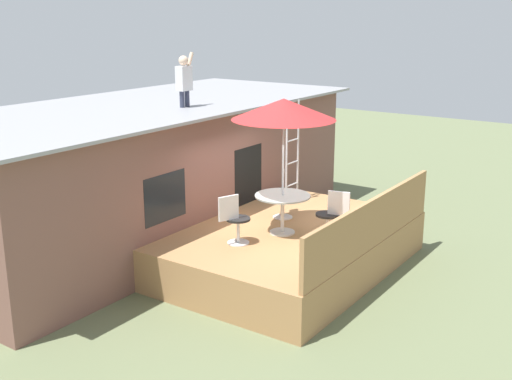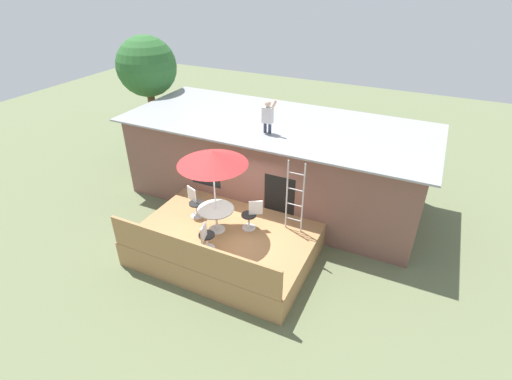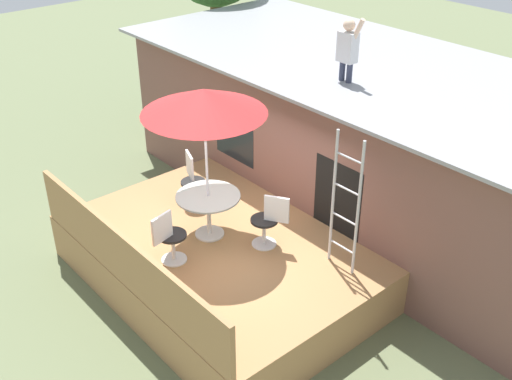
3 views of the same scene
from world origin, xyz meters
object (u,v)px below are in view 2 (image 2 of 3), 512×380
(patio_chair_near, at_px, (206,237))
(person_figure, at_px, (268,114))
(patio_chair_left, at_px, (195,202))
(patio_chair_right, at_px, (251,215))
(step_ladder, at_px, (295,197))
(patio_umbrella, at_px, (212,158))
(patio_table, at_px, (216,213))
(backyard_tree, at_px, (147,68))

(patio_chair_near, bearing_deg, person_figure, -16.36)
(patio_chair_left, relative_size, patio_chair_right, 1.00)
(step_ladder, xyz_separation_m, person_figure, (-1.59, 1.66, 1.63))
(step_ladder, bearing_deg, patio_umbrella, -153.20)
(patio_chair_left, bearing_deg, patio_chair_near, -25.83)
(patio_table, height_order, patio_chair_right, patio_chair_right)
(patio_chair_near, bearing_deg, patio_umbrella, 0.00)
(person_figure, relative_size, patio_chair_left, 1.21)
(patio_chair_left, height_order, patio_chair_right, same)
(patio_table, distance_m, patio_chair_near, 0.95)
(patio_chair_near, bearing_deg, patio_table, 0.00)
(patio_table, bearing_deg, backyard_tree, 141.16)
(person_figure, bearing_deg, patio_table, -98.45)
(patio_chair_right, bearing_deg, backyard_tree, -63.78)
(patio_umbrella, bearing_deg, person_figure, 81.55)
(step_ladder, bearing_deg, backyard_tree, 154.31)
(step_ladder, relative_size, patio_chair_left, 2.39)
(person_figure, relative_size, backyard_tree, 0.22)
(patio_umbrella, relative_size, person_figure, 2.29)
(backyard_tree, bearing_deg, patio_chair_left, -41.55)
(patio_chair_right, distance_m, patio_chair_near, 1.58)
(patio_chair_left, bearing_deg, step_ladder, 33.01)
(patio_table, xyz_separation_m, backyard_tree, (-6.05, 4.87, 2.45))
(person_figure, bearing_deg, patio_chair_left, -121.28)
(patio_table, xyz_separation_m, patio_chair_near, (0.22, -0.92, -0.13))
(person_figure, relative_size, patio_chair_near, 1.21)
(patio_chair_near, bearing_deg, patio_chair_left, 29.37)
(patio_chair_near, distance_m, backyard_tree, 8.92)
(step_ladder, bearing_deg, person_figure, 133.87)
(step_ladder, height_order, person_figure, person_figure)
(step_ladder, relative_size, person_figure, 1.98)
(patio_table, height_order, patio_umbrella, patio_umbrella)
(patio_chair_left, bearing_deg, backyard_tree, 159.68)
(person_figure, height_order, backyard_tree, backyard_tree)
(patio_table, relative_size, person_figure, 0.94)
(step_ladder, height_order, patio_chair_right, step_ladder)
(patio_table, relative_size, patio_chair_near, 1.13)
(person_figure, xyz_separation_m, patio_chair_right, (0.47, -2.13, -2.28))
(person_figure, bearing_deg, patio_chair_near, -92.79)
(patio_umbrella, height_order, patio_chair_right, patio_umbrella)
(step_ladder, height_order, patio_chair_left, step_ladder)
(patio_umbrella, xyz_separation_m, step_ladder, (1.99, 1.00, -1.25))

